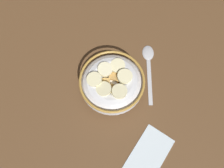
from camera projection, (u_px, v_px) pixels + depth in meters
ground_plane at (112, 89)px, 58.81cm from camera, size 117.34×117.34×2.00cm
cereal_bowl at (112, 84)px, 54.86cm from camera, size 15.25×15.25×6.51cm
spoon at (149, 61)px, 59.94cm from camera, size 10.35×15.00×0.80cm
folded_napkin at (149, 154)px, 52.53cm from camera, size 13.73×11.41×0.30cm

